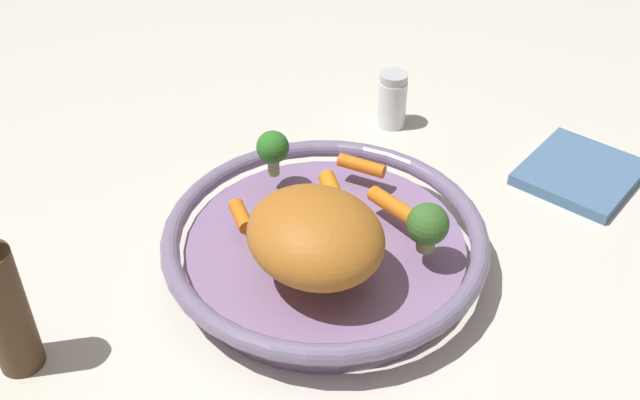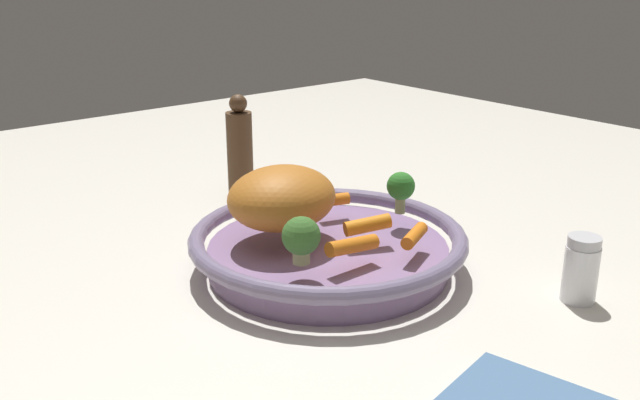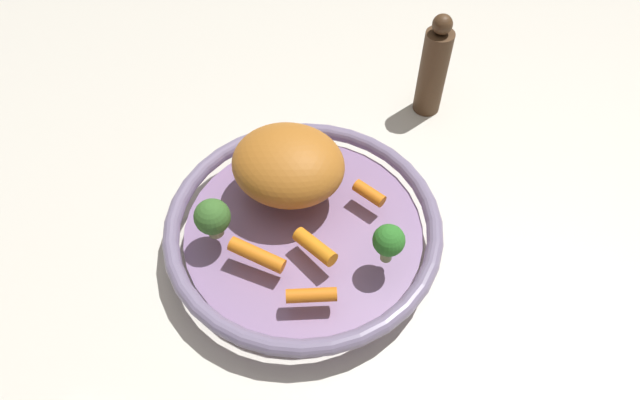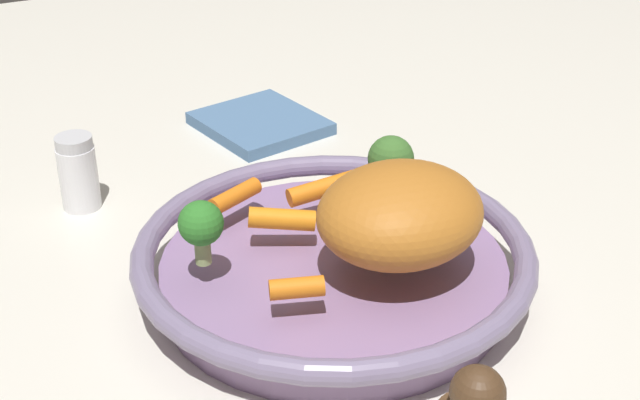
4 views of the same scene
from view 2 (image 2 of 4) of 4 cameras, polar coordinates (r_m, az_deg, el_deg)
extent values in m
plane|color=silver|center=(0.88, 0.63, -5.45)|extent=(2.00, 2.00, 0.00)
cylinder|color=#8E709E|center=(0.88, 0.63, -4.51)|extent=(0.29, 0.29, 0.03)
torus|color=slate|center=(0.87, 0.64, -2.95)|extent=(0.34, 0.34, 0.02)
ellipsoid|color=#BB6D25|center=(0.86, -3.05, 0.19)|extent=(0.14, 0.15, 0.07)
cylinder|color=orange|center=(0.79, 2.59, -3.64)|extent=(0.02, 0.07, 0.02)
cylinder|color=orange|center=(0.85, 3.80, -1.99)|extent=(0.04, 0.06, 0.02)
cylinder|color=orange|center=(0.94, 1.10, 0.02)|extent=(0.03, 0.04, 0.02)
cylinder|color=orange|center=(0.83, 7.52, -2.83)|extent=(0.04, 0.06, 0.02)
cylinder|color=#94AC66|center=(0.92, 6.39, -0.41)|extent=(0.01, 0.01, 0.02)
sphere|color=#2F7929|center=(0.91, 6.45, 1.12)|extent=(0.04, 0.04, 0.04)
cylinder|color=tan|center=(0.77, -1.49, -4.57)|extent=(0.02, 0.02, 0.01)
sphere|color=#3C6D2D|center=(0.76, -1.51, -2.87)|extent=(0.04, 0.04, 0.04)
cylinder|color=white|center=(0.84, 20.01, -5.55)|extent=(0.04, 0.04, 0.06)
cylinder|color=silver|center=(0.83, 20.30, -3.14)|extent=(0.04, 0.04, 0.01)
cylinder|color=#4C331E|center=(1.13, -6.38, 3.59)|extent=(0.04, 0.04, 0.13)
sphere|color=#4C331E|center=(1.11, -6.54, 7.64)|extent=(0.03, 0.03, 0.03)
camera|label=1|loc=(1.01, -40.26, 26.02)|focal=43.17mm
camera|label=3|loc=(0.77, 34.05, 32.80)|focal=31.01mm
camera|label=4|loc=(1.44, -5.67, 21.97)|focal=50.89mm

